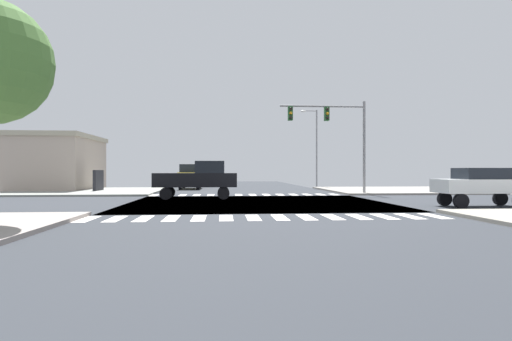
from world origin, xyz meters
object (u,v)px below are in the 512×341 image
(suv_crossing_1, at_px, (200,173))
(traffic_signal_mast, at_px, (332,126))
(pickup_leading_2, at_px, (199,178))
(pickup_farside_1, at_px, (190,175))
(street_lamp, at_px, (314,141))
(bank_building, at_px, (20,163))
(sedan_nearside_1, at_px, (481,184))

(suv_crossing_1, bearing_deg, traffic_signal_mast, 113.03)
(traffic_signal_mast, bearing_deg, pickup_leading_2, -159.50)
(pickup_farside_1, bearing_deg, pickup_leading_2, 96.57)
(pickup_leading_2, bearing_deg, suv_crossing_1, -176.91)
(traffic_signal_mast, bearing_deg, pickup_farside_1, 136.98)
(street_lamp, distance_m, bank_building, 27.68)
(street_lamp, bearing_deg, pickup_leading_2, -124.18)
(pickup_leading_2, bearing_deg, street_lamp, 145.82)
(pickup_leading_2, bearing_deg, sedan_nearside_1, 63.45)
(bank_building, bearing_deg, pickup_leading_2, -36.30)
(bank_building, height_order, sedan_nearside_1, bank_building)
(traffic_signal_mast, xyz_separation_m, bank_building, (-25.82, 8.46, -2.58))
(bank_building, xyz_separation_m, suv_crossing_1, (14.75, 17.60, -1.07))
(sedan_nearside_1, bearing_deg, traffic_signal_mast, 23.26)
(street_lamp, height_order, suv_crossing_1, street_lamp)
(sedan_nearside_1, distance_m, suv_crossing_1, 39.80)
(traffic_signal_mast, relative_size, street_lamp, 0.85)
(street_lamp, xyz_separation_m, pickup_farside_1, (-12.53, -2.21, -3.51))
(traffic_signal_mast, xyz_separation_m, pickup_farside_1, (-11.08, 10.34, -3.75))
(suv_crossing_1, bearing_deg, sedan_nearside_1, 113.09)
(street_lamp, relative_size, pickup_farside_1, 1.57)
(traffic_signal_mast, height_order, street_lamp, street_lamp)
(traffic_signal_mast, xyz_separation_m, pickup_leading_2, (-9.48, -3.54, -3.75))
(traffic_signal_mast, distance_m, sedan_nearside_1, 12.13)
(traffic_signal_mast, distance_m, bank_building, 27.30)
(pickup_farside_1, bearing_deg, suv_crossing_1, -90.00)
(sedan_nearside_1, xyz_separation_m, suv_crossing_1, (-15.61, 36.61, 0.28))
(street_lamp, xyz_separation_m, bank_building, (-27.28, -4.09, -2.34))
(sedan_nearside_1, distance_m, pickup_leading_2, 15.66)
(bank_building, bearing_deg, traffic_signal_mast, -18.15)
(sedan_nearside_1, bearing_deg, pickup_farside_1, 36.78)
(suv_crossing_1, bearing_deg, bank_building, 50.05)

